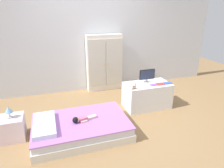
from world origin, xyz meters
TOP-DOWN VIEW (x-y plane):
  - ground_plane at (0.00, 0.00)m, footprint 10.00×10.00m
  - back_wall at (0.00, 1.57)m, footprint 6.40×0.05m
  - bed at (-0.54, -0.28)m, footprint 1.45×0.95m
  - pillow at (-1.07, -0.28)m, footprint 0.31×0.68m
  - doll at (-0.55, -0.31)m, footprint 0.39×0.17m
  - nightstand at (-1.54, -0.06)m, footprint 0.35×0.35m
  - table_lamp at (-1.54, -0.06)m, footprint 0.11×0.11m
  - wardrobe at (0.34, 1.42)m, footprint 0.84×0.24m
  - tv_stand at (0.87, 0.25)m, footprint 0.88×0.50m
  - tv_monitor at (0.89, 0.33)m, footprint 0.32×0.10m
  - rocking_horse_toy at (0.51, 0.08)m, footprint 0.09×0.04m
  - book_purple at (0.93, 0.14)m, footprint 0.13×0.08m
  - book_red at (1.08, 0.14)m, footprint 0.15×0.10m
  - book_blue at (1.24, 0.14)m, footprint 0.15×0.10m

SIDE VIEW (x-z plane):
  - ground_plane at x=0.00m, z-range -0.02..0.00m
  - bed at x=-0.54m, z-range 0.00..0.24m
  - nightstand at x=-1.54m, z-range 0.00..0.35m
  - tv_stand at x=0.87m, z-range 0.00..0.50m
  - pillow at x=-1.07m, z-range 0.24..0.31m
  - doll at x=-0.55m, z-range 0.23..0.33m
  - table_lamp at x=-1.54m, z-range 0.39..0.57m
  - book_purple at x=0.93m, z-range 0.50..0.51m
  - book_red at x=1.08m, z-range 0.50..0.51m
  - book_blue at x=1.24m, z-range 0.50..0.51m
  - rocking_horse_toy at x=0.51m, z-range 0.49..0.61m
  - tv_monitor at x=0.89m, z-range 0.52..0.78m
  - wardrobe at x=0.34m, z-range 0.00..1.32m
  - back_wall at x=0.00m, z-range 0.00..2.70m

